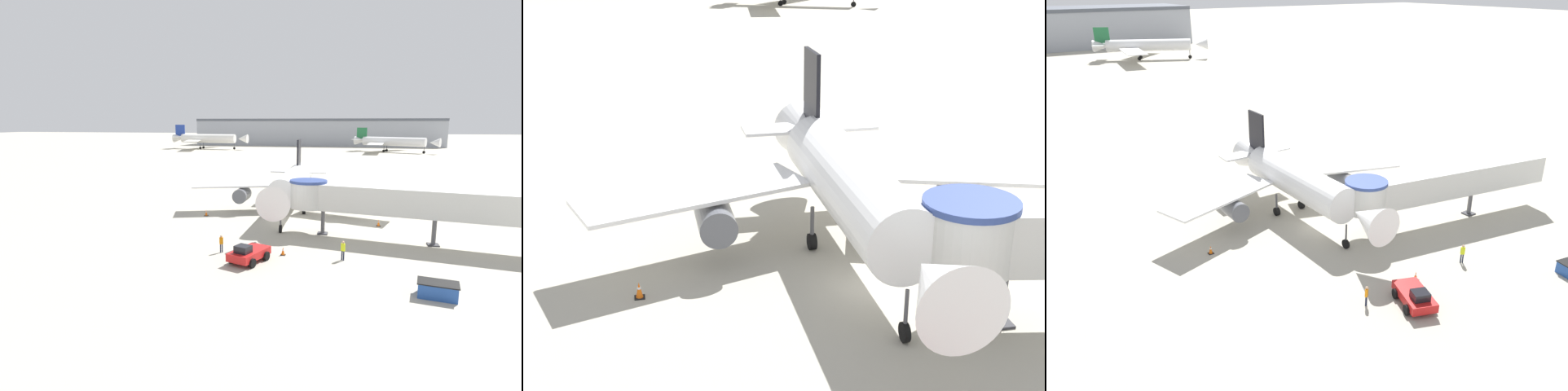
{
  "view_description": "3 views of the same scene",
  "coord_description": "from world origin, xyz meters",
  "views": [
    {
      "loc": [
        6.88,
        -48.47,
        12.19
      ],
      "look_at": [
        -3.95,
        2.16,
        2.83
      ],
      "focal_mm": 28.0,
      "sensor_mm": 36.0,
      "label": 1
    },
    {
      "loc": [
        -10.66,
        -30.15,
        16.75
      ],
      "look_at": [
        -4.45,
        -0.43,
        5.31
      ],
      "focal_mm": 50.0,
      "sensor_mm": 36.0,
      "label": 2
    },
    {
      "loc": [
        -26.91,
        -37.84,
        23.41
      ],
      "look_at": [
        -1.4,
        -0.34,
        4.07
      ],
      "focal_mm": 35.0,
      "sensor_mm": 36.0,
      "label": 3
    }
  ],
  "objects": [
    {
      "name": "ground_plane",
      "position": [
        0.0,
        0.0,
        0.0
      ],
      "size": [
        800.0,
        800.0,
        0.0
      ],
      "primitive_type": "plane",
      "color": "#A8A393"
    },
    {
      "name": "traffic_cone_port_wing",
      "position": [
        -11.13,
        1.24,
        0.39
      ],
      "size": [
        0.5,
        0.5,
        0.82
      ],
      "color": "black",
      "rests_on": "ground_plane"
    },
    {
      "name": "main_airplane",
      "position": [
        -0.19,
        3.54,
        4.1
      ],
      "size": [
        28.47,
        24.62,
        9.69
      ],
      "rotation": [
        0.0,
        0.0,
        0.0
      ],
      "color": "white",
      "rests_on": "ground_plane"
    }
  ]
}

